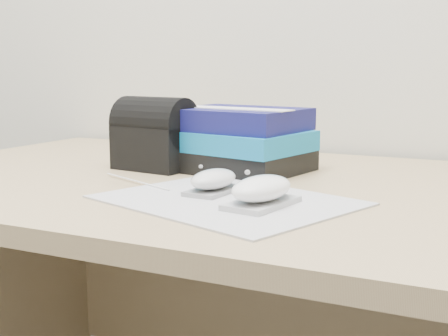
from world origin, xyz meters
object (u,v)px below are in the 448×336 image
at_px(mouse_front, 262,191).
at_px(pouch, 155,134).
at_px(desk, 316,310).
at_px(mouse_rear, 213,181).
at_px(book_stack, 239,140).

bearing_deg(mouse_front, pouch, 145.15).
bearing_deg(mouse_front, desk, 88.06).
relative_size(mouse_rear, book_stack, 0.38).
xyz_separation_m(desk, mouse_rear, (-0.11, -0.18, 0.26)).
relative_size(mouse_front, book_stack, 0.46).
xyz_separation_m(mouse_rear, book_stack, (-0.06, 0.22, 0.04)).
bearing_deg(pouch, mouse_front, -34.85).
height_order(book_stack, pouch, pouch).
bearing_deg(desk, book_stack, 168.03).
relative_size(mouse_rear, pouch, 0.67).
distance_m(mouse_rear, book_stack, 0.23).
height_order(desk, pouch, pouch).
distance_m(desk, mouse_front, 0.35).
distance_m(mouse_rear, pouch, 0.27).
relative_size(desk, mouse_front, 12.68).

